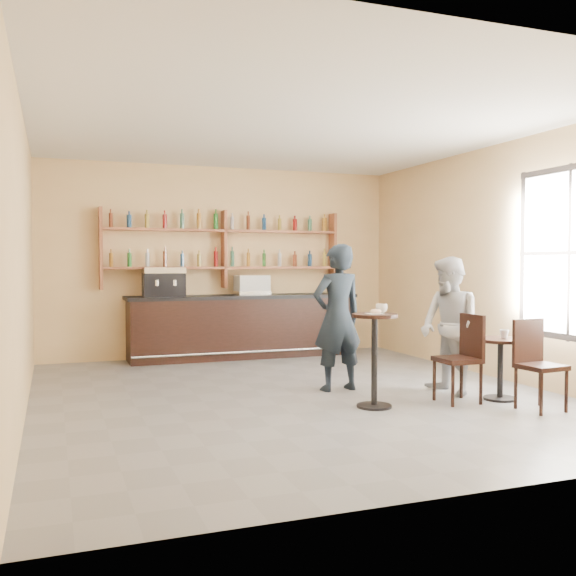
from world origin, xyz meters
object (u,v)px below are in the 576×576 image
object	(u,v)px
espresso_machine	(164,282)
patron_second	(450,326)
bar_counter	(243,326)
chair_south	(541,365)
pedestal_table	(374,361)
cafe_table	(500,369)
pastry_case	(252,285)
chair_west	(457,359)
man_main	(337,317)

from	to	relation	value
espresso_machine	patron_second	xyz separation A→B (m)	(2.80, -3.77, -0.45)
bar_counter	chair_south	xyz separation A→B (m)	(1.90, -4.83, -0.04)
pedestal_table	cafe_table	world-z (taller)	pedestal_table
pastry_case	chair_west	bearing A→B (deg)	-78.98
chair_south	man_main	bearing A→B (deg)	127.72
bar_counter	man_main	size ratio (longest dim) A/B	2.13
pastry_case	chair_south	bearing A→B (deg)	-74.45
bar_counter	chair_west	bearing A→B (deg)	-72.68
bar_counter	pedestal_table	bearing A→B (deg)	-85.77
pedestal_table	chair_west	distance (m)	1.01
cafe_table	chair_west	size ratio (longest dim) A/B	0.71
bar_counter	patron_second	xyz separation A→B (m)	(1.47, -3.77, 0.31)
pastry_case	pedestal_table	size ratio (longest dim) A/B	0.53
man_main	cafe_table	size ratio (longest dim) A/B	2.55
man_main	patron_second	bearing A→B (deg)	144.42
man_main	bar_counter	bearing A→B (deg)	-88.91
man_main	chair_west	size ratio (longest dim) A/B	1.82
pastry_case	chair_west	world-z (taller)	pastry_case
espresso_machine	patron_second	size ratio (longest dim) A/B	0.39
patron_second	chair_west	bearing A→B (deg)	-26.60
espresso_machine	chair_west	bearing A→B (deg)	-55.96
pedestal_table	cafe_table	distance (m)	1.57
cafe_table	pastry_case	bearing A→B (deg)	111.97
bar_counter	chair_west	xyz separation A→B (m)	(1.30, -4.18, -0.02)
pastry_case	chair_west	xyz separation A→B (m)	(1.16, -4.18, -0.71)
espresso_machine	pedestal_table	distance (m)	4.45
man_main	pastry_case	bearing A→B (deg)	-91.63
bar_counter	chair_west	world-z (taller)	bar_counter
pedestal_table	man_main	world-z (taller)	man_main
man_main	espresso_machine	bearing A→B (deg)	-66.73
chair_west	chair_south	world-z (taller)	chair_west
man_main	patron_second	distance (m)	1.35
pastry_case	pedestal_table	world-z (taller)	pastry_case
chair_west	chair_south	xyz separation A→B (m)	(0.60, -0.65, -0.01)
chair_south	patron_second	size ratio (longest dim) A/B	0.59
chair_west	chair_south	size ratio (longest dim) A/B	1.03
patron_second	chair_south	bearing A→B (deg)	18.33
chair_west	bar_counter	bearing A→B (deg)	-162.20
chair_south	patron_second	xyz separation A→B (m)	(-0.43, 1.06, 0.34)
chair_west	pastry_case	bearing A→B (deg)	-164.06
pastry_case	pedestal_table	distance (m)	4.14
man_main	chair_south	bearing A→B (deg)	127.52
pedestal_table	man_main	xyz separation A→B (m)	(0.01, 1.00, 0.39)
chair_west	patron_second	distance (m)	0.55
pastry_case	cafe_table	xyz separation A→B (m)	(1.71, -4.23, -0.85)
pastry_case	patron_second	world-z (taller)	patron_second
bar_counter	pedestal_table	world-z (taller)	bar_counter
man_main	cafe_table	xyz separation A→B (m)	(1.54, -1.15, -0.55)
pedestal_table	chair_south	bearing A→B (deg)	-25.17
espresso_machine	chair_west	world-z (taller)	espresso_machine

